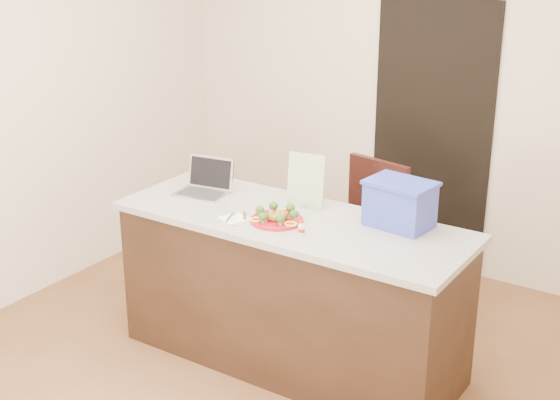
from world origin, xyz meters
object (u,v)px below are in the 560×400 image
Objects in this scene: yogurt_bottle at (301,229)px; laptop at (206,184)px; napkin at (234,218)px; plate at (277,220)px; chair at (369,231)px; blue_box at (400,204)px; island at (291,291)px.

yogurt_bottle is 0.88m from laptop.
yogurt_bottle is (0.43, 0.02, 0.03)m from napkin.
yogurt_bottle reaches higher than plate.
napkin is 1.09m from chair.
laptop is 0.87× the size of blue_box.
chair is (0.10, 0.79, 0.13)m from island.
napkin is 0.36× the size of blue_box.
plate is at bearing -86.89° from chair.
laptop is (-0.63, 0.16, 0.05)m from plate.
napkin is at bearing -156.52° from plate.
yogurt_bottle is at bearing -45.19° from island.
island is 6.99× the size of plate.
chair reaches higher than island.
blue_box is (0.59, 0.32, 0.12)m from plate.
blue_box reaches higher than yogurt_bottle.
island is 0.85m from laptop.
blue_box reaches higher than laptop.
island is 0.84m from blue_box.
yogurt_bottle is 0.23× the size of laptop.
blue_box is (0.82, 0.41, 0.13)m from napkin.
chair is at bearing 81.40° from plate.
laptop reaches higher than plate.
island is at bearing 134.81° from yogurt_bottle.
napkin is at bearing -177.86° from yogurt_bottle.
napkin is at bearing -98.31° from chair.
plate is 0.24m from napkin.
napkin is at bearing -143.71° from island.
chair is (0.76, 0.72, -0.38)m from laptop.
yogurt_bottle is at bearing -20.85° from plate.
plate is 0.95m from chair.
plate reaches higher than island.
yogurt_bottle is 0.56m from blue_box.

